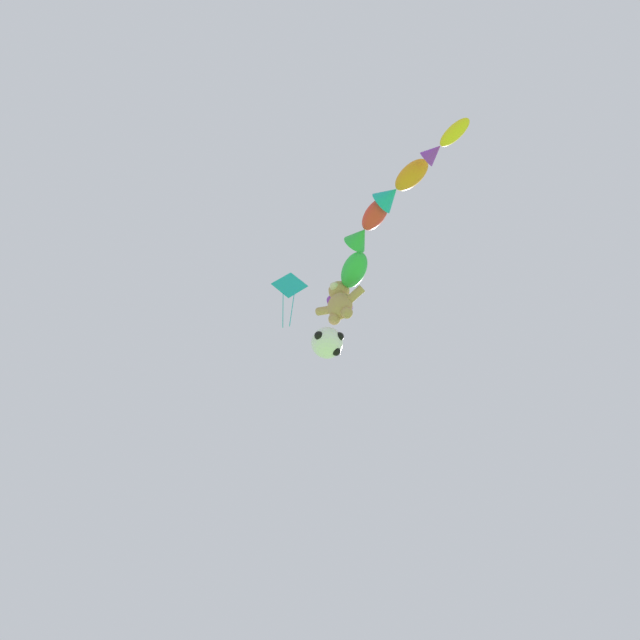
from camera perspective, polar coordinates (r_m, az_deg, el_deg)
teddy_bear_kite at (r=15.37m, az=2.63°, el=2.53°), size 2.02×0.89×2.05m
soccer_ball_kite at (r=14.35m, az=1.00°, el=-3.03°), size 1.18×1.18×1.09m
fish_kite_emerald at (r=15.68m, az=3.83°, el=4.96°), size 2.43×2.21×1.06m
fish_kite_crimson at (r=14.95m, az=6.32°, el=12.36°), size 2.08×1.55×0.85m
fish_kite_tangerine at (r=14.43m, az=10.61°, el=17.17°), size 2.01×1.16×0.83m
fish_kite_goldfin at (r=13.61m, az=16.16°, el=21.76°), size 1.57×0.82×0.53m
diamond_kite at (r=17.64m, az=-4.11°, el=4.28°), size 1.22×0.99×3.46m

